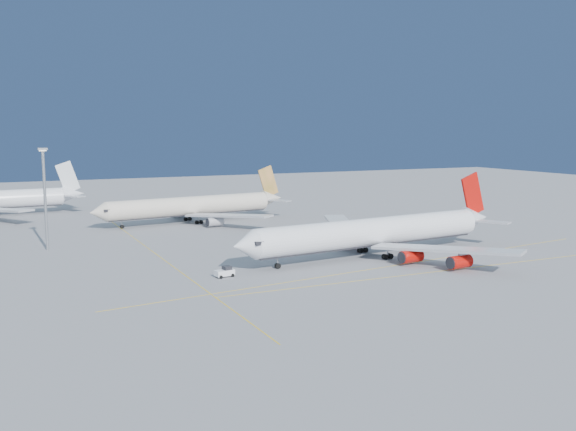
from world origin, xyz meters
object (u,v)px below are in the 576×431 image
object	(u,v)px
airliner_virgin	(377,232)
airliner_etihad	(194,206)
light_mast	(45,190)
pushback_tug	(225,272)

from	to	relation	value
airliner_virgin	airliner_etihad	size ratio (longest dim) A/B	1.14
airliner_virgin	light_mast	size ratio (longest dim) A/B	3.00
airliner_virgin	airliner_etihad	bearing A→B (deg)	101.38
light_mast	airliner_virgin	bearing A→B (deg)	-30.02
pushback_tug	light_mast	distance (m)	52.88
airliner_virgin	pushback_tug	bearing A→B (deg)	-178.68
pushback_tug	light_mast	bearing A→B (deg)	113.45
airliner_virgin	light_mast	world-z (taller)	light_mast
airliner_etihad	light_mast	xyz separation A→B (m)	(-43.80, -28.43, 8.94)
airliner_etihad	pushback_tug	distance (m)	73.22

